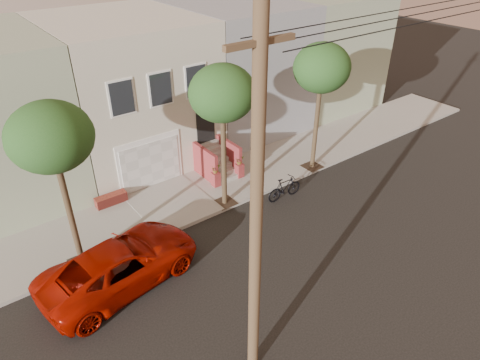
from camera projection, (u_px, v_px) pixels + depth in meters
ground at (262, 262)px, 16.22m from camera, size 90.00×90.00×0.00m
sidewalk at (189, 197)px, 19.83m from camera, size 40.00×3.70×0.15m
house_row at (126, 88)px, 21.95m from camera, size 33.10×11.70×7.00m
tree_left at (51, 138)px, 13.32m from camera, size 2.70×2.57×6.30m
tree_mid at (222, 94)px, 16.65m from camera, size 2.70×2.57×6.30m
tree_right at (322, 69)px, 19.46m from camera, size 2.70×2.57×6.30m
pickup_truck at (121, 264)px, 14.95m from camera, size 6.05×3.52×1.58m
motorcycle at (285, 188)px, 19.60m from camera, size 1.86×0.61×1.11m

